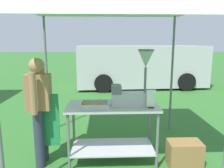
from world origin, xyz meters
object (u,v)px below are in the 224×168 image
object	(u,v)px
stall_canopy	(112,10)
vendor	(40,106)
supply_crate	(184,154)
donut_tray	(94,106)
van_silver	(141,66)
donut_cart	(113,121)
donut_fryer	(134,86)
menu_sign	(151,100)

from	to	relation	value
stall_canopy	vendor	bearing A→B (deg)	-172.13
vendor	supply_crate	size ratio (longest dim) A/B	3.28
donut_tray	van_silver	distance (m)	6.11
stall_canopy	donut_tray	distance (m)	1.39
donut_cart	donut_fryer	distance (m)	0.62
donut_tray	vendor	distance (m)	0.80
stall_canopy	supply_crate	world-z (taller)	stall_canopy
donut_fryer	vendor	size ratio (longest dim) A/B	0.51
donut_cart	menu_sign	xyz separation A→B (m)	(0.54, -0.18, 0.37)
donut_tray	van_silver	size ratio (longest dim) A/B	0.08
vendor	van_silver	size ratio (longest dim) A/B	0.31
menu_sign	vendor	bearing A→B (deg)	175.52
van_silver	donut_tray	bearing A→B (deg)	-105.93
stall_canopy	donut_tray	bearing A→B (deg)	-143.63
donut_tray	vendor	world-z (taller)	vendor
donut_fryer	vendor	world-z (taller)	donut_fryer
van_silver	supply_crate	bearing A→B (deg)	-93.32
donut_tray	supply_crate	size ratio (longest dim) A/B	0.80
menu_sign	donut_fryer	bearing A→B (deg)	140.13
donut_tray	stall_canopy	bearing A→B (deg)	36.37
donut_tray	menu_sign	size ratio (longest dim) A/B	1.48
menu_sign	vendor	size ratio (longest dim) A/B	0.17
donut_cart	vendor	world-z (taller)	vendor
stall_canopy	vendor	xyz separation A→B (m)	(-1.07, -0.15, -1.37)
donut_tray	donut_cart	bearing A→B (deg)	20.20
vendor	van_silver	world-z (taller)	van_silver
donut_tray	vendor	bearing A→B (deg)	176.49
donut_fryer	menu_sign	xyz separation A→B (m)	(0.23, -0.19, -0.16)
stall_canopy	donut_cart	bearing A→B (deg)	-90.00
donut_fryer	van_silver	world-z (taller)	donut_fryer
donut_cart	donut_fryer	world-z (taller)	donut_fryer
donut_cart	donut_fryer	bearing A→B (deg)	2.81
menu_sign	donut_tray	bearing A→B (deg)	174.58
donut_cart	van_silver	bearing A→B (deg)	76.28
donut_cart	donut_fryer	size ratio (longest dim) A/B	1.65
stall_canopy	menu_sign	distance (m)	1.40
donut_cart	donut_tray	distance (m)	0.40
supply_crate	van_silver	world-z (taller)	van_silver
stall_canopy	donut_fryer	xyz separation A→B (m)	(0.31, -0.08, -1.10)
donut_tray	van_silver	xyz separation A→B (m)	(1.68, 5.88, -0.04)
stall_canopy	donut_fryer	world-z (taller)	stall_canopy
supply_crate	van_silver	size ratio (longest dim) A/B	0.09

